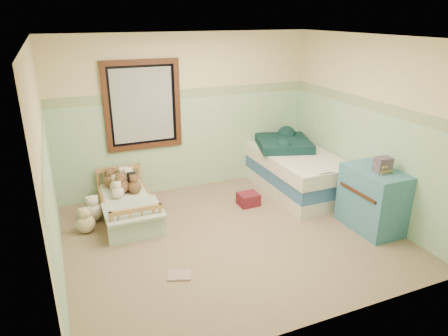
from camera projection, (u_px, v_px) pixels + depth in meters
name	position (u px, v px, depth m)	size (l,w,h in m)	color
floor	(232.00, 236.00, 5.38)	(4.20, 3.60, 0.02)	brown
ceiling	(233.00, 37.00, 4.49)	(4.20, 3.60, 0.02)	white
wall_back	(187.00, 114.00, 6.49)	(4.20, 0.04, 2.50)	beige
wall_front	(320.00, 206.00, 3.38)	(4.20, 0.04, 2.50)	beige
wall_left	(46.00, 170.00, 4.18)	(0.04, 3.60, 2.50)	beige
wall_right	(369.00, 128.00, 5.69)	(0.04, 3.60, 2.50)	beige
wainscot_mint	(188.00, 144.00, 6.65)	(4.20, 0.01, 1.50)	#A1CFA0
border_strip	(186.00, 94.00, 6.36)	(4.20, 0.01, 0.15)	#3F6242
window_frame	(143.00, 106.00, 6.13)	(1.16, 0.06, 1.36)	black
window_blinds	(143.00, 105.00, 6.14)	(0.92, 0.01, 1.12)	beige
toddler_bed_frame	(128.00, 212.00, 5.83)	(0.69, 1.38, 0.18)	#9D7141
toddler_mattress	(128.00, 202.00, 5.78)	(0.63, 1.32, 0.12)	white
patchwork_quilt	(133.00, 210.00, 5.39)	(0.75, 0.69, 0.03)	#6B91D6
plush_bed_brown	(110.00, 181.00, 6.10)	(0.21, 0.21, 0.21)	brown
plush_bed_white	(124.00, 179.00, 6.17)	(0.20, 0.20, 0.20)	white
plush_bed_tan	(116.00, 186.00, 5.93)	(0.19, 0.19, 0.19)	beige
plush_bed_dark	(132.00, 184.00, 6.01)	(0.19, 0.19, 0.19)	black
plush_floor_cream	(93.00, 212.00, 5.73)	(0.26, 0.26, 0.26)	silver
plush_floor_tan	(86.00, 224.00, 5.42)	(0.25, 0.25, 0.25)	beige
twin_bed_frame	(293.00, 184.00, 6.74)	(0.98, 1.97, 0.22)	white
twin_boxspring	(294.00, 171.00, 6.66)	(0.98, 1.97, 0.22)	navy
twin_mattress	(295.00, 159.00, 6.58)	(1.02, 2.01, 0.22)	silver
teal_blanket	(284.00, 143.00, 6.76)	(0.84, 0.88, 0.14)	black
dresser	(372.00, 199.00, 5.44)	(0.53, 0.85, 0.85)	#2F6780
book_stack	(383.00, 165.00, 5.17)	(0.20, 0.16, 0.20)	brown
red_pillow	(248.00, 199.00, 6.21)	(0.30, 0.26, 0.19)	maroon
floor_book	(179.00, 275.00, 4.54)	(0.26, 0.20, 0.02)	orange
extra_plush_0	(135.00, 187.00, 5.90)	(0.19, 0.19, 0.19)	brown
extra_plush_1	(121.00, 188.00, 5.87)	(0.19, 0.19, 0.19)	brown
extra_plush_2	(118.00, 193.00, 5.74)	(0.18, 0.18, 0.18)	silver
extra_plush_3	(129.00, 181.00, 6.09)	(0.22, 0.22, 0.22)	silver
extra_plush_4	(122.00, 186.00, 5.90)	(0.22, 0.22, 0.22)	brown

